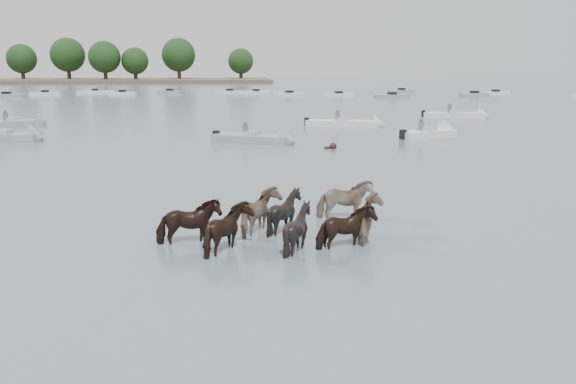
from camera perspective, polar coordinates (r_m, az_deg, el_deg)
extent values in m
plane|color=#4B5D6C|center=(15.70, 1.38, -5.20)|extent=(400.00, 400.00, 0.00)
imported|color=black|center=(15.97, -9.66, -3.21)|extent=(1.85, 1.17, 1.44)
imported|color=gray|center=(16.80, -2.53, -2.23)|extent=(1.30, 1.51, 1.47)
imported|color=black|center=(16.86, -0.33, -2.21)|extent=(1.46, 1.34, 1.44)
imported|color=#A1806D|center=(18.38, 5.52, -1.02)|extent=(1.78, 0.91, 1.46)
imported|color=black|center=(15.12, -5.71, -3.97)|extent=(1.37, 1.56, 1.45)
imported|color=black|center=(15.17, 0.95, -3.89)|extent=(1.60, 1.52, 1.43)
imported|color=black|center=(15.45, 5.61, -3.81)|extent=(1.75, 1.26, 1.35)
imported|color=gray|center=(16.32, 8.19, -2.85)|extent=(1.44, 1.60, 1.42)
sphere|color=black|center=(33.85, 4.41, 4.44)|extent=(0.44, 0.44, 0.44)
cube|color=black|center=(33.82, 3.99, 4.27)|extent=(0.50, 0.22, 0.18)
cube|color=gray|center=(41.20, -25.90, 4.76)|extent=(4.32, 1.87, 0.55)
cone|color=gray|center=(40.40, -23.15, 4.88)|extent=(1.00, 1.65, 1.60)
cube|color=#99ADB7|center=(41.16, -25.95, 5.24)|extent=(0.87, 1.17, 0.35)
cube|color=gray|center=(36.46, -3.53, 5.15)|extent=(5.14, 3.60, 0.55)
cone|color=gray|center=(35.56, 0.14, 4.99)|extent=(1.51, 1.83, 1.60)
cube|color=#99ADB7|center=(36.42, -3.53, 5.69)|extent=(1.21, 1.36, 0.35)
cube|color=black|center=(37.49, -7.01, 5.50)|extent=(0.47, 0.47, 0.60)
cylinder|color=#595966|center=(36.38, -4.17, 5.99)|extent=(0.36, 0.36, 0.70)
sphere|color=#595966|center=(36.34, -4.18, 6.70)|extent=(0.24, 0.24, 0.24)
cube|color=silver|center=(46.21, 5.35, 6.62)|extent=(5.91, 3.18, 0.55)
cone|color=silver|center=(46.03, 8.90, 6.51)|extent=(1.32, 1.79, 1.60)
cube|color=#99ADB7|center=(46.17, 5.35, 7.06)|extent=(1.09, 1.30, 0.35)
cube|color=black|center=(46.55, 1.83, 6.90)|extent=(0.44, 0.44, 0.60)
cylinder|color=#595966|center=(46.08, 4.87, 7.30)|extent=(0.36, 0.36, 0.70)
sphere|color=#595966|center=(46.04, 4.88, 7.86)|extent=(0.24, 0.24, 0.24)
cube|color=silver|center=(39.92, 13.34, 5.46)|extent=(4.41, 3.19, 0.55)
cone|color=silver|center=(41.38, 15.40, 5.58)|extent=(1.49, 1.83, 1.60)
cube|color=#99ADB7|center=(39.88, 13.37, 5.96)|extent=(1.20, 1.35, 0.35)
cube|color=black|center=(38.50, 11.13, 5.54)|extent=(0.46, 0.46, 0.60)
cylinder|color=#595966|center=(39.73, 12.83, 6.25)|extent=(0.36, 0.36, 0.70)
sphere|color=#595966|center=(39.69, 12.86, 6.90)|extent=(0.24, 0.24, 0.24)
cube|color=silver|center=(55.84, 15.82, 7.19)|extent=(5.62, 2.86, 0.55)
cone|color=silver|center=(56.26, 18.56, 7.05)|extent=(1.26, 1.77, 1.60)
cube|color=#99ADB7|center=(55.81, 15.84, 7.54)|extent=(1.05, 1.28, 0.35)
cube|color=black|center=(55.53, 13.05, 7.46)|extent=(0.42, 0.42, 0.60)
cylinder|color=#595966|center=(55.65, 15.46, 7.76)|extent=(0.36, 0.36, 0.70)
sphere|color=#595966|center=(55.62, 15.49, 8.22)|extent=(0.24, 0.24, 0.24)
cube|color=gray|center=(50.61, -25.33, 5.99)|extent=(4.63, 3.38, 0.55)
cone|color=gray|center=(50.93, -22.88, 6.24)|extent=(1.52, 1.83, 1.60)
cube|color=#99ADB7|center=(50.58, -25.36, 6.39)|extent=(1.21, 1.36, 0.35)
cylinder|color=#595966|center=(50.70, -25.81, 6.58)|extent=(0.36, 0.36, 0.70)
sphere|color=#595966|center=(50.66, -25.86, 7.09)|extent=(0.24, 0.24, 0.24)
cube|color=gray|center=(97.10, -25.73, 8.43)|extent=(5.63, 2.50, 0.60)
cube|color=black|center=(97.09, -25.75, 8.66)|extent=(1.17, 1.17, 0.50)
cube|color=silver|center=(100.64, -22.56, 8.80)|extent=(4.61, 1.57, 0.60)
cube|color=black|center=(100.63, -22.57, 9.02)|extent=(1.01, 1.01, 0.50)
cube|color=silver|center=(103.61, -18.26, 9.19)|extent=(6.08, 2.59, 0.60)
cube|color=black|center=(103.59, -18.28, 9.40)|extent=(1.17, 1.17, 0.50)
cube|color=silver|center=(97.67, -15.82, 9.19)|extent=(4.31, 2.01, 0.60)
cube|color=black|center=(97.65, -15.84, 9.41)|extent=(1.12, 1.12, 0.50)
cube|color=gray|center=(100.38, -11.42, 9.48)|extent=(4.33, 2.49, 0.60)
cube|color=black|center=(100.36, -11.43, 9.70)|extent=(1.22, 1.22, 0.50)
cube|color=silver|center=(98.90, -5.67, 9.62)|extent=(4.93, 3.20, 0.60)
cube|color=black|center=(98.88, -5.68, 9.84)|extent=(1.31, 1.31, 0.50)
cube|color=silver|center=(97.35, -3.11, 9.62)|extent=(5.05, 2.76, 0.60)
cube|color=black|center=(97.34, -3.11, 9.84)|extent=(1.23, 1.23, 0.50)
cube|color=silver|center=(91.25, 0.12, 9.46)|extent=(4.82, 3.11, 0.60)
cube|color=black|center=(91.23, 0.12, 9.70)|extent=(1.30, 1.30, 0.50)
cube|color=silver|center=(89.50, 4.96, 9.36)|extent=(4.78, 2.20, 0.60)
cube|color=black|center=(89.48, 4.97, 9.60)|extent=(1.14, 1.14, 0.50)
cube|color=gray|center=(87.01, 10.10, 9.14)|extent=(5.64, 3.33, 0.60)
cube|color=black|center=(86.99, 10.11, 9.39)|extent=(1.29, 1.29, 0.50)
cube|color=gray|center=(103.54, 11.00, 9.58)|extent=(5.08, 2.98, 0.60)
cube|color=black|center=(103.52, 11.01, 9.79)|extent=(1.27, 1.27, 0.50)
cube|color=gray|center=(94.56, 17.69, 8.99)|extent=(5.00, 2.71, 0.60)
cube|color=black|center=(94.54, 17.70, 9.22)|extent=(1.23, 1.23, 0.50)
cube|color=silver|center=(100.73, 19.56, 9.03)|extent=(4.56, 1.72, 0.60)
cube|color=black|center=(100.71, 19.57, 9.25)|extent=(1.05, 1.05, 0.50)
cylinder|color=#382619|center=(175.67, -24.39, 10.25)|extent=(1.00, 1.00, 3.50)
sphere|color=black|center=(175.65, -24.52, 11.73)|extent=(7.77, 7.77, 7.77)
cylinder|color=#382619|center=(170.96, -20.54, 10.62)|extent=(1.00, 1.00, 4.06)
sphere|color=black|center=(170.96, -20.68, 12.39)|extent=(9.02, 9.02, 9.02)
cylinder|color=#382619|center=(163.42, -17.33, 10.74)|extent=(1.00, 1.00, 3.71)
sphere|color=black|center=(163.41, -17.44, 12.44)|extent=(8.25, 8.25, 8.25)
cylinder|color=#382619|center=(163.12, -14.61, 10.80)|extent=(1.00, 1.00, 3.17)
sphere|color=black|center=(163.10, -14.69, 12.25)|extent=(7.05, 7.05, 7.05)
cylinder|color=#382619|center=(166.48, -10.55, 11.16)|extent=(1.00, 1.00, 4.08)
sphere|color=black|center=(166.48, -10.62, 13.00)|extent=(9.07, 9.07, 9.07)
cylinder|color=#382619|center=(168.94, -4.60, 11.19)|extent=(1.00, 1.00, 3.18)
sphere|color=black|center=(168.91, -4.63, 12.59)|extent=(7.06, 7.06, 7.06)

